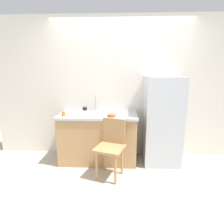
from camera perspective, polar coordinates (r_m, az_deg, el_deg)
ground_plane at (r=2.96m, az=2.46°, el=-20.40°), size 8.00×8.00×0.00m
back_wall at (r=3.49m, az=2.71°, el=7.26°), size 4.80×0.10×2.56m
cabinet_base at (r=3.37m, az=-4.26°, el=-8.15°), size 1.32×0.60×0.83m
countertop at (r=3.24m, az=-4.38°, el=-0.97°), size 1.36×0.64×0.04m
faucet at (r=3.46m, az=-4.98°, el=2.59°), size 0.02×0.02×0.28m
refrigerator at (r=3.33m, az=15.15°, el=-2.62°), size 0.61×0.59×1.52m
chair at (r=2.87m, az=-0.27°, el=-10.13°), size 0.51×0.51×0.89m
dish_tray at (r=3.21m, az=-9.45°, el=-0.40°), size 0.28×0.20×0.05m
terracotta_bowl at (r=3.04m, az=-0.13°, el=-1.05°), size 0.14×0.14×0.04m
cup_orange at (r=3.18m, az=-14.64°, el=-0.49°), size 0.07×0.07×0.08m
cup_black at (r=3.39m, az=-8.34°, el=0.71°), size 0.08×0.08×0.09m
cup_white at (r=3.39m, az=-2.75°, el=0.80°), size 0.08×0.08×0.09m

